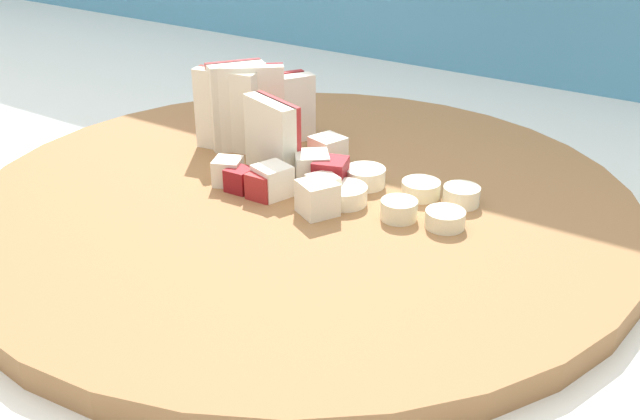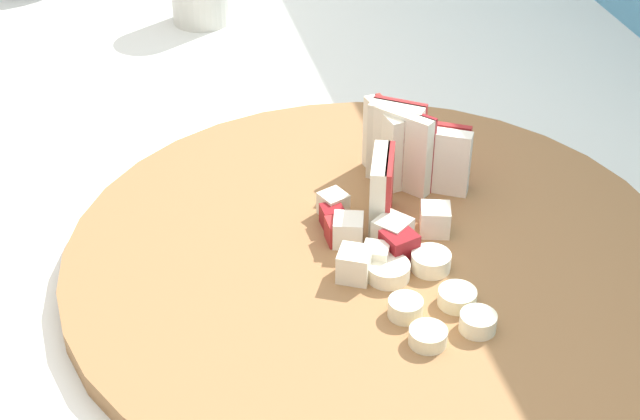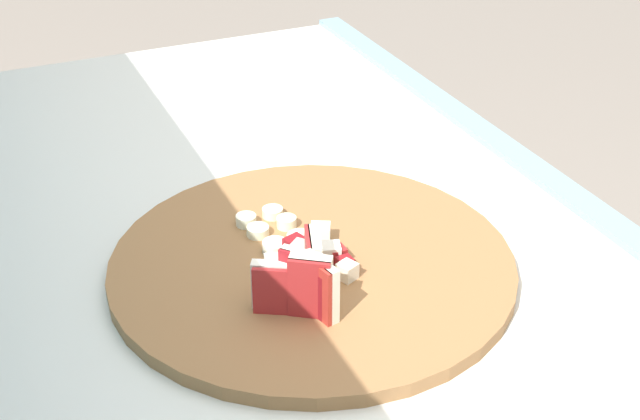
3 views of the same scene
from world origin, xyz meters
TOP-DOWN VIEW (x-y plane):
  - cutting_board at (0.06, 0.00)m, footprint 0.43×0.43m
  - apple_wedge_fan at (-0.01, 0.04)m, footprint 0.10×0.09m
  - apple_dice_pile at (0.06, -0.00)m, footprint 0.10×0.10m
  - banana_slice_rows at (0.12, 0.02)m, footprint 0.10×0.06m

SIDE VIEW (x-z plane):
  - cutting_board at x=0.06m, z-range 0.90..0.92m
  - banana_slice_rows at x=0.12m, z-range 0.92..0.93m
  - apple_dice_pile at x=0.06m, z-range 0.92..0.94m
  - apple_wedge_fan at x=-0.01m, z-range 0.92..0.98m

